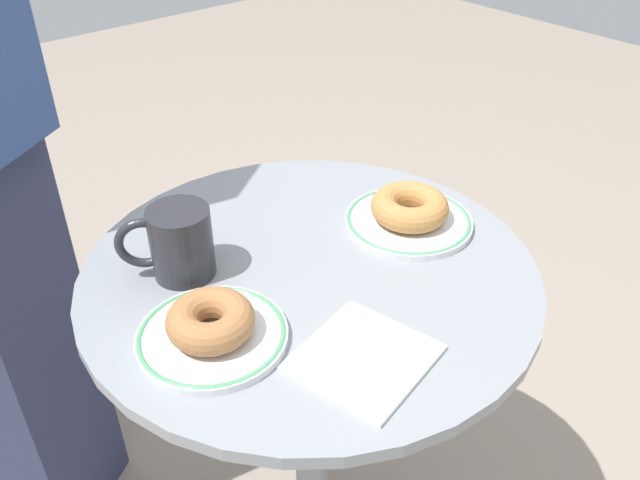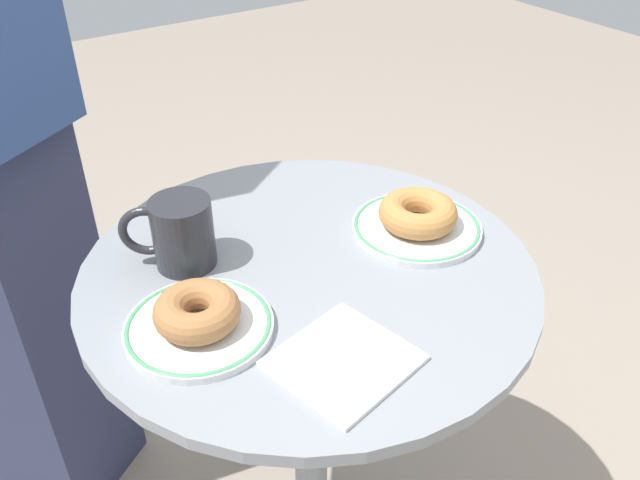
{
  "view_description": "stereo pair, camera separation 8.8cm",
  "coord_description": "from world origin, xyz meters",
  "px_view_note": "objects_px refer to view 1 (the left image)",
  "views": [
    {
      "loc": [
        -0.45,
        -0.55,
        1.25
      ],
      "look_at": [
        0.02,
        0.0,
        0.75
      ],
      "focal_mm": 36.76,
      "sensor_mm": 36.0,
      "label": 1
    },
    {
      "loc": [
        -0.38,
        -0.6,
        1.25
      ],
      "look_at": [
        0.02,
        0.0,
        0.75
      ],
      "focal_mm": 36.76,
      "sensor_mm": 36.0,
      "label": 2
    }
  ],
  "objects_px": {
    "plate_left": "(212,336)",
    "donut_cinnamon": "(211,320)",
    "donut_old_fashioned": "(410,207)",
    "coffee_mug": "(178,243)",
    "paper_napkin": "(364,358)",
    "cafe_table": "(311,376)",
    "plate_right": "(408,221)"
  },
  "relations": [
    {
      "from": "plate_left",
      "to": "donut_cinnamon",
      "type": "height_order",
      "value": "donut_cinnamon"
    },
    {
      "from": "donut_old_fashioned",
      "to": "plate_right",
      "type": "bearing_deg",
      "value": -90.0
    },
    {
      "from": "coffee_mug",
      "to": "paper_napkin",
      "type": "bearing_deg",
      "value": -75.61
    },
    {
      "from": "cafe_table",
      "to": "plate_right",
      "type": "height_order",
      "value": "plate_right"
    },
    {
      "from": "donut_old_fashioned",
      "to": "plate_left",
      "type": "bearing_deg",
      "value": -176.9
    },
    {
      "from": "donut_old_fashioned",
      "to": "donut_cinnamon",
      "type": "bearing_deg",
      "value": -176.78
    },
    {
      "from": "donut_old_fashioned",
      "to": "coffee_mug",
      "type": "relative_size",
      "value": 0.98
    },
    {
      "from": "plate_right",
      "to": "paper_napkin",
      "type": "xyz_separation_m",
      "value": [
        -0.25,
        -0.16,
        -0.0
      ]
    },
    {
      "from": "cafe_table",
      "to": "plate_right",
      "type": "xyz_separation_m",
      "value": [
        0.18,
        -0.02,
        0.22
      ]
    },
    {
      "from": "cafe_table",
      "to": "paper_napkin",
      "type": "relative_size",
      "value": 5.01
    },
    {
      "from": "plate_left",
      "to": "coffee_mug",
      "type": "relative_size",
      "value": 1.53
    },
    {
      "from": "plate_left",
      "to": "donut_old_fashioned",
      "type": "xyz_separation_m",
      "value": [
        0.36,
        0.02,
        0.02
      ]
    },
    {
      "from": "cafe_table",
      "to": "donut_cinnamon",
      "type": "relative_size",
      "value": 6.94
    },
    {
      "from": "donut_cinnamon",
      "to": "plate_right",
      "type": "bearing_deg",
      "value": 3.22
    },
    {
      "from": "plate_left",
      "to": "coffee_mug",
      "type": "height_order",
      "value": "coffee_mug"
    },
    {
      "from": "coffee_mug",
      "to": "plate_right",
      "type": "bearing_deg",
      "value": -20.31
    },
    {
      "from": "plate_left",
      "to": "paper_napkin",
      "type": "xyz_separation_m",
      "value": [
        0.11,
        -0.14,
        -0.0
      ]
    },
    {
      "from": "plate_right",
      "to": "coffee_mug",
      "type": "distance_m",
      "value": 0.34
    },
    {
      "from": "coffee_mug",
      "to": "plate_left",
      "type": "bearing_deg",
      "value": -106.72
    },
    {
      "from": "plate_left",
      "to": "donut_cinnamon",
      "type": "distance_m",
      "value": 0.02
    },
    {
      "from": "coffee_mug",
      "to": "donut_old_fashioned",
      "type": "bearing_deg",
      "value": -20.31
    },
    {
      "from": "plate_right",
      "to": "donut_cinnamon",
      "type": "relative_size",
      "value": 1.83
    },
    {
      "from": "paper_napkin",
      "to": "cafe_table",
      "type": "bearing_deg",
      "value": 69.16
    },
    {
      "from": "donut_cinnamon",
      "to": "paper_napkin",
      "type": "relative_size",
      "value": 0.72
    },
    {
      "from": "donut_old_fashioned",
      "to": "paper_napkin",
      "type": "xyz_separation_m",
      "value": [
        -0.25,
        -0.16,
        -0.03
      ]
    },
    {
      "from": "donut_cinnamon",
      "to": "donut_old_fashioned",
      "type": "height_order",
      "value": "same"
    },
    {
      "from": "donut_cinnamon",
      "to": "coffee_mug",
      "type": "xyz_separation_m",
      "value": [
        0.04,
        0.14,
        0.02
      ]
    },
    {
      "from": "cafe_table",
      "to": "plate_right",
      "type": "relative_size",
      "value": 3.79
    },
    {
      "from": "donut_cinnamon",
      "to": "paper_napkin",
      "type": "distance_m",
      "value": 0.18
    },
    {
      "from": "plate_right",
      "to": "coffee_mug",
      "type": "bearing_deg",
      "value": 159.69
    },
    {
      "from": "cafe_table",
      "to": "coffee_mug",
      "type": "height_order",
      "value": "coffee_mug"
    },
    {
      "from": "cafe_table",
      "to": "plate_left",
      "type": "xyz_separation_m",
      "value": [
        -0.18,
        -0.03,
        0.22
      ]
    }
  ]
}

